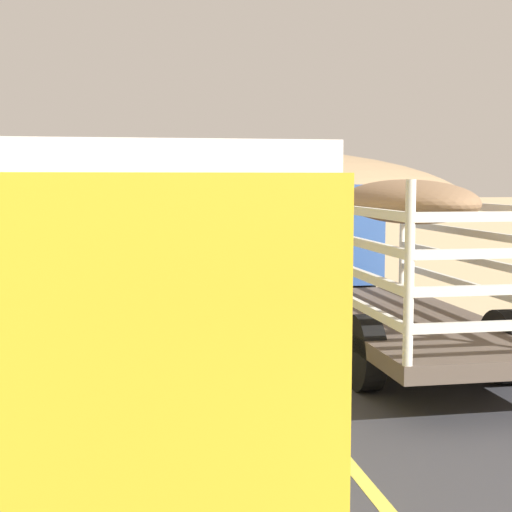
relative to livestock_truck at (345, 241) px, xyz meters
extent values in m
cube|color=#3359A5|center=(0.00, 2.16, 0.03)|extent=(2.50, 2.20, 2.20)
cube|color=#192333|center=(0.00, 2.16, 0.48)|extent=(2.53, 1.54, 0.70)
cube|color=brown|center=(0.00, -3.24, -1.07)|extent=(2.50, 6.40, 0.24)
cylinder|color=silver|center=(-1.19, -0.10, 0.15)|extent=(0.12, 0.12, 2.20)
cylinder|color=silver|center=(1.19, -0.10, 0.15)|extent=(0.12, 0.12, 2.20)
cylinder|color=silver|center=(-1.19, -6.38, 0.15)|extent=(0.12, 0.12, 2.20)
cube|color=silver|center=(-1.21, -3.24, -0.51)|extent=(0.08, 6.30, 0.12)
cube|color=silver|center=(1.21, -3.24, -0.51)|extent=(0.08, 6.30, 0.12)
cube|color=silver|center=(0.00, -6.40, -0.51)|extent=(2.40, 0.08, 0.12)
cube|color=silver|center=(-1.21, -3.24, -0.07)|extent=(0.08, 6.30, 0.12)
cube|color=silver|center=(1.21, -3.24, -0.07)|extent=(0.08, 6.30, 0.12)
cube|color=silver|center=(0.00, -6.40, -0.07)|extent=(2.40, 0.08, 0.12)
cube|color=silver|center=(-1.21, -3.24, 0.37)|extent=(0.08, 6.30, 0.12)
cube|color=silver|center=(1.21, -3.24, 0.37)|extent=(0.08, 6.30, 0.12)
cube|color=silver|center=(0.00, -6.40, 0.37)|extent=(2.40, 0.08, 0.12)
cube|color=silver|center=(-1.21, -3.24, 0.81)|extent=(0.08, 6.30, 0.12)
cube|color=silver|center=(1.21, -3.24, 0.81)|extent=(0.08, 6.30, 0.12)
cube|color=silver|center=(0.00, -6.40, 0.81)|extent=(2.40, 0.08, 0.12)
ellipsoid|color=#8C6B4C|center=(0.00, -3.24, 0.90)|extent=(1.75, 3.84, 0.70)
cylinder|color=black|center=(-1.09, 2.16, -1.22)|extent=(0.32, 1.10, 1.10)
cylinder|color=black|center=(1.09, 2.16, -1.22)|extent=(0.32, 1.10, 1.10)
cylinder|color=black|center=(-1.09, -4.52, -1.22)|extent=(0.32, 1.10, 1.10)
cylinder|color=black|center=(1.09, -4.52, -1.22)|extent=(0.32, 1.10, 1.10)
cube|color=gold|center=(-4.70, -6.26, -0.07)|extent=(2.50, 10.00, 2.70)
cube|color=white|center=(-4.70, -6.26, 1.36)|extent=(2.45, 9.80, 0.16)
cube|color=#192333|center=(-4.70, -6.26, 0.40)|extent=(2.54, 9.20, 0.80)
cube|color=silver|center=(-4.70, -6.26, -1.22)|extent=(2.53, 9.80, 0.36)
cylinder|color=black|center=(-5.80, -3.01, -1.27)|extent=(0.30, 1.00, 1.00)
cylinder|color=black|center=(-3.60, -3.01, -1.27)|extent=(0.30, 1.00, 1.00)
cube|color=#B2261E|center=(-4.42, 10.36, -1.09)|extent=(1.90, 4.60, 0.90)
cube|color=#B2261E|center=(-4.42, 10.21, -0.24)|extent=(1.75, 3.59, 0.80)
cube|color=#192333|center=(-4.42, 10.21, -0.22)|extent=(1.79, 3.22, 0.44)
cube|color=silver|center=(-4.42, 8.14, -1.42)|extent=(1.86, 0.20, 0.24)
cube|color=red|center=(-5.25, 8.08, -0.91)|extent=(0.16, 0.06, 0.14)
cube|color=red|center=(-3.59, 8.08, -0.91)|extent=(0.16, 0.06, 0.14)
cylinder|color=black|center=(-5.24, 11.78, -1.39)|extent=(0.26, 0.76, 0.76)
cylinder|color=black|center=(-3.60, 11.78, -1.39)|extent=(0.26, 0.76, 0.76)
cylinder|color=black|center=(-5.24, 8.93, -1.39)|extent=(0.26, 0.76, 0.76)
cylinder|color=black|center=(-3.60, 8.93, -1.39)|extent=(0.26, 0.76, 0.76)
ellipsoid|color=#997C5A|center=(6.10, 61.54, -1.79)|extent=(53.42, 23.98, 12.64)
camera|label=1|loc=(-4.57, -14.73, 1.25)|focal=53.30mm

